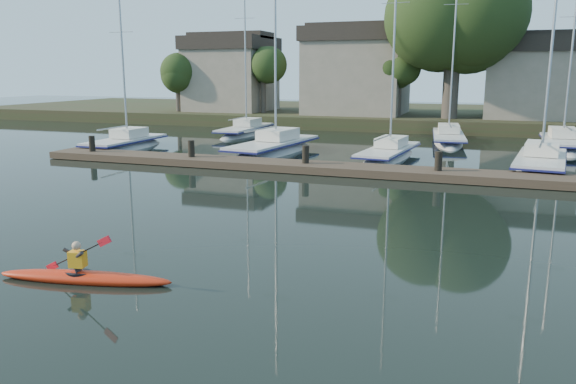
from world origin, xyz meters
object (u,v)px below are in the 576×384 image
(dock, at_px, (369,170))
(kayak, at_px, (84,275))
(sailboat_1, at_px, (274,156))
(sailboat_2, at_px, (388,162))
(sailboat_6, at_px, (448,145))
(sailboat_7, at_px, (562,152))
(sailboat_3, at_px, (540,174))
(sailboat_0, at_px, (126,152))
(sailboat_5, at_px, (245,137))

(dock, bearing_deg, kayak, -102.24)
(sailboat_1, relative_size, sailboat_2, 1.12)
(sailboat_6, distance_m, sailboat_7, 6.82)
(kayak, relative_size, sailboat_3, 0.30)
(dock, relative_size, sailboat_6, 2.27)
(kayak, bearing_deg, sailboat_6, 67.35)
(sailboat_0, bearing_deg, kayak, -57.16)
(dock, height_order, sailboat_1, sailboat_1)
(kayak, relative_size, dock, 0.12)
(sailboat_6, xyz_separation_m, sailboat_7, (6.73, -1.09, -0.02))
(sailboat_0, height_order, sailboat_3, sailboat_3)
(sailboat_5, bearing_deg, kayak, -74.25)
(sailboat_0, height_order, sailboat_6, sailboat_6)
(sailboat_5, xyz_separation_m, sailboat_7, (21.27, -0.93, -0.02))
(dock, relative_size, sailboat_5, 2.38)
(sailboat_0, distance_m, sailboat_1, 9.18)
(sailboat_2, bearing_deg, sailboat_1, -173.38)
(sailboat_3, bearing_deg, sailboat_6, 123.70)
(sailboat_2, bearing_deg, sailboat_3, -3.08)
(dock, xyz_separation_m, sailboat_2, (-0.00, 5.25, -0.38))
(kayak, bearing_deg, sailboat_7, 54.41)
(sailboat_5, bearing_deg, sailboat_1, -58.11)
(sailboat_0, relative_size, sailboat_5, 0.83)
(sailboat_7, bearing_deg, sailboat_3, -102.95)
(sailboat_0, relative_size, sailboat_2, 0.87)
(sailboat_5, relative_size, sailboat_6, 0.96)
(sailboat_1, bearing_deg, sailboat_3, 2.59)
(sailboat_0, bearing_deg, sailboat_1, 7.69)
(sailboat_1, relative_size, sailboat_5, 1.08)
(sailboat_6, bearing_deg, sailboat_3, -68.90)
(sailboat_2, relative_size, sailboat_5, 0.96)
(sailboat_1, height_order, sailboat_7, sailboat_1)
(sailboat_2, xyz_separation_m, sailboat_5, (-12.03, 8.28, -0.01))
(sailboat_1, height_order, sailboat_3, sailboat_1)
(sailboat_2, xyz_separation_m, sailboat_6, (2.51, 8.44, -0.00))
(kayak, height_order, sailboat_1, sailboat_1)
(sailboat_0, bearing_deg, dock, -14.15)
(sailboat_2, distance_m, sailboat_5, 14.61)
(sailboat_2, distance_m, sailboat_6, 8.80)
(sailboat_6, bearing_deg, sailboat_5, 174.78)
(dock, bearing_deg, sailboat_7, 53.75)
(sailboat_3, relative_size, sailboat_6, 0.90)
(sailboat_2, relative_size, sailboat_3, 1.02)
(sailboat_5, bearing_deg, dock, -49.59)
(kayak, height_order, sailboat_5, sailboat_5)
(dock, bearing_deg, sailboat_3, 29.11)
(sailboat_0, bearing_deg, sailboat_3, 0.33)
(sailboat_7, bearing_deg, sailboat_5, 176.92)
(sailboat_1, distance_m, sailboat_5, 10.02)
(sailboat_3, height_order, sailboat_7, sailboat_3)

